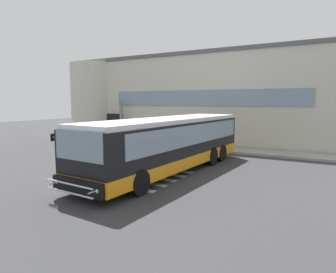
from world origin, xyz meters
TOP-DOWN VIEW (x-y plane):
  - ground_plane at (0.00, 0.00)m, footprint 80.00×90.00m
  - bay_paint_stripes at (2.00, -4.20)m, footprint 4.40×3.96m
  - terminal_building at (-0.69, 11.63)m, footprint 23.84×13.80m
  - boarding_curb at (0.00, 4.80)m, footprint 26.04×2.00m
  - entry_support_column at (-6.36, 5.40)m, footprint 0.28×0.28m
  - bus_main_foreground at (3.00, -2.68)m, footprint 3.75×12.10m
  - passenger_near_column at (-5.54, 4.54)m, footprint 0.52×0.49m
  - passenger_by_doorway at (-4.48, 4.84)m, footprint 0.40×0.50m
  - safety_bollard_yellow at (0.13, 3.60)m, footprint 0.18×0.18m

SIDE VIEW (x-z plane):
  - ground_plane at x=0.00m, z-range -0.02..0.00m
  - bay_paint_stripes at x=2.00m, z-range 0.00..0.01m
  - boarding_curb at x=0.00m, z-range 0.00..0.15m
  - safety_bollard_yellow at x=0.13m, z-range 0.00..0.90m
  - passenger_by_doorway at x=-4.48m, z-range 0.24..1.92m
  - passenger_near_column at x=-5.54m, z-range 0.28..1.95m
  - bus_main_foreground at x=3.00m, z-range -0.01..2.69m
  - entry_support_column at x=-6.36m, z-range 0.15..3.66m
  - terminal_building at x=-0.69m, z-range -0.01..7.47m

